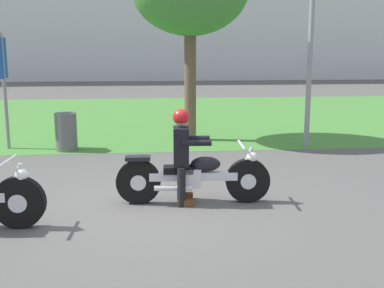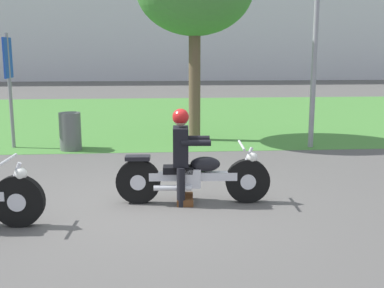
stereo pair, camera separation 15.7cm
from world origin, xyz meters
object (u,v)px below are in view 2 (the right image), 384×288
at_px(trash_can, 70,131).
at_px(motorcycle_lead, 194,177).
at_px(rider_lead, 182,149).
at_px(sign_banner, 9,73).

bearing_deg(trash_can, motorcycle_lead, -58.92).
bearing_deg(rider_lead, sign_banner, 132.80).
relative_size(rider_lead, sign_banner, 0.54).
bearing_deg(trash_can, sign_banner, 164.40).
distance_m(rider_lead, sign_banner, 5.81).
distance_m(trash_can, sign_banner, 1.92).
distance_m(motorcycle_lead, rider_lead, 0.46).
relative_size(motorcycle_lead, sign_banner, 0.88).
bearing_deg(motorcycle_lead, rider_lead, 179.20).
xyz_separation_m(motorcycle_lead, sign_banner, (-3.82, 4.44, 1.33)).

